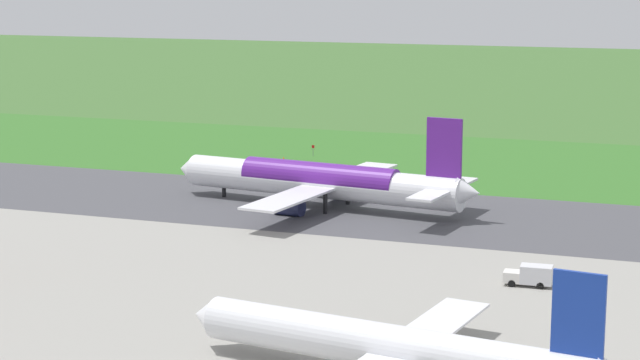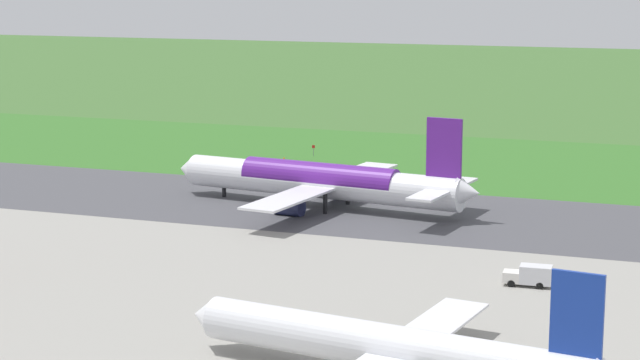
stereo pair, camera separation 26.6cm
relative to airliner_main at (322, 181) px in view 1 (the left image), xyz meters
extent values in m
plane|color=#3D662D|center=(9.15, -0.05, -4.35)|extent=(800.00, 800.00, 0.00)
cube|color=#47474C|center=(9.15, -0.05, -4.32)|extent=(600.00, 36.65, 0.06)
cube|color=gray|center=(9.15, 70.74, -4.33)|extent=(440.00, 110.00, 0.05)
cube|color=#346B27|center=(9.15, -44.15, -4.33)|extent=(600.00, 80.00, 0.04)
cylinder|color=white|center=(0.38, -0.05, -0.15)|extent=(48.27, 11.49, 5.20)
cone|color=white|center=(25.65, -3.41, -0.15)|extent=(3.63, 5.29, 4.94)
cone|color=white|center=(-24.60, 3.27, 0.45)|extent=(4.05, 4.84, 4.42)
cube|color=#591E8C|center=(-20.56, 2.74, 6.95)|extent=(5.62, 1.23, 9.00)
cube|color=white|center=(-19.83, 8.19, 0.65)|extent=(5.15, 9.45, 0.36)
cube|color=white|center=(-21.29, -2.72, 0.65)|extent=(5.15, 9.45, 0.36)
cube|color=white|center=(0.84, 10.99, -0.55)|extent=(8.85, 22.60, 0.35)
cube|color=white|center=(-2.07, -10.82, -0.55)|extent=(8.85, 22.60, 0.35)
cylinder|color=#23284C|center=(2.85, 7.19, -3.03)|extent=(4.83, 3.37, 2.80)
cylinder|color=#23284C|center=(0.87, -7.68, -3.03)|extent=(4.83, 3.37, 2.80)
cylinder|color=black|center=(18.46, -2.46, -2.64)|extent=(0.70, 0.70, 3.42)
cylinder|color=black|center=(-2.07, 4.31, -2.64)|extent=(0.70, 0.70, 3.42)
cylinder|color=black|center=(-3.13, -3.62, -2.64)|extent=(0.70, 0.70, 3.42)
cylinder|color=#591E8C|center=(0.38, -0.05, 0.37)|extent=(26.86, 8.66, 5.23)
cylinder|color=white|center=(-32.20, 70.50, -0.96)|extent=(38.97, 9.54, 4.20)
cone|color=white|center=(-11.81, 67.64, -0.96)|extent=(2.95, 4.29, 3.99)
cube|color=#19389E|center=(-49.09, 72.87, 4.77)|extent=(4.53, 1.03, 7.27)
cube|color=white|center=(-34.23, 61.81, -1.28)|extent=(7.27, 18.27, 0.28)
cube|color=silver|center=(-36.92, 34.38, -3.25)|extent=(2.33, 2.33, 1.30)
cube|color=silver|center=(-39.72, 34.21, -2.80)|extent=(3.93, 2.52, 2.20)
cylinder|color=black|center=(-36.98, 35.38, -3.90)|extent=(0.92, 0.35, 0.90)
cylinder|color=black|center=(-36.86, 33.38, -3.90)|extent=(0.92, 0.35, 0.90)
cylinder|color=black|center=(-40.37, 35.17, -3.90)|extent=(0.92, 0.35, 0.90)
cylinder|color=black|center=(-40.25, 33.18, -3.90)|extent=(0.92, 0.35, 0.90)
cylinder|color=slate|center=(18.86, -47.04, -3.51)|extent=(0.10, 0.10, 1.68)
cube|color=red|center=(18.86, -47.06, -2.37)|extent=(0.60, 0.04, 0.60)
cone|color=orange|center=(23.08, -41.26, -4.08)|extent=(0.40, 0.40, 0.55)
camera|label=1|loc=(-59.07, 164.58, 33.12)|focal=62.37mm
camera|label=2|loc=(-59.32, 164.49, 33.12)|focal=62.37mm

